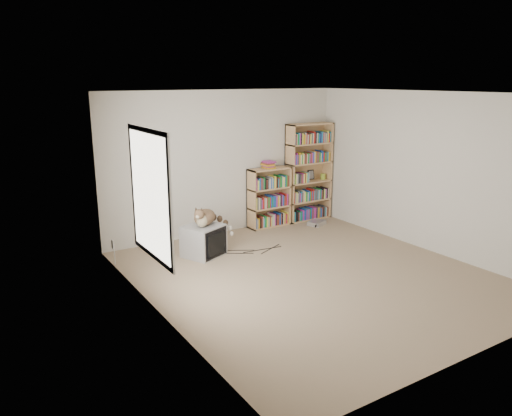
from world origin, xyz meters
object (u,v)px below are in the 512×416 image
bookcase_tall (308,175)px  dvd_player (317,223)px  cat (209,219)px  bookcase_short (268,200)px  crt_tv (203,241)px

bookcase_tall → dvd_player: bearing=-103.2°
cat → bookcase_short: bookcase_short is taller
cat → bookcase_short: (1.64, 0.79, -0.07)m
bookcase_tall → bookcase_short: bookcase_tall is taller
cat → bookcase_tall: bookcase_tall is taller
bookcase_short → dvd_player: bearing=-28.3°
bookcase_short → dvd_player: (0.81, -0.44, -0.47)m
bookcase_short → dvd_player: size_ratio=3.25×
bookcase_tall → cat: bearing=-162.8°
bookcase_short → dvd_player: bookcase_short is taller
crt_tv → bookcase_short: 1.95m
crt_tv → dvd_player: crt_tv is taller
cat → bookcase_short: size_ratio=0.69×
cat → bookcase_tall: 2.69m
dvd_player → bookcase_tall: bearing=53.3°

